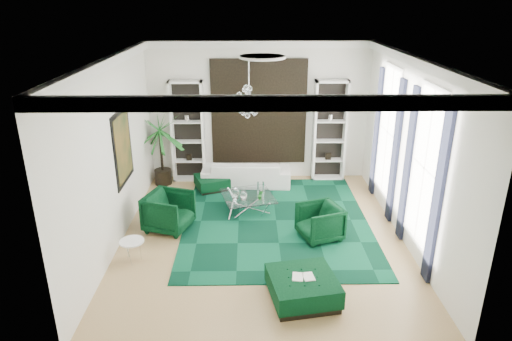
{
  "coord_description": "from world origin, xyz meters",
  "views": [
    {
      "loc": [
        -0.27,
        -8.74,
        4.9
      ],
      "look_at": [
        -0.12,
        0.5,
        1.33
      ],
      "focal_mm": 32.0,
      "sensor_mm": 36.0,
      "label": 1
    }
  ],
  "objects_px": {
    "side_table": "(133,252)",
    "palm": "(160,141)",
    "ottoman_side": "(212,183)",
    "armchair_left": "(169,212)",
    "armchair_right": "(320,222)",
    "ottoman_front": "(303,288)",
    "coffee_table": "(248,203)",
    "sofa": "(246,173)"
  },
  "relations": [
    {
      "from": "sofa",
      "to": "ottoman_front",
      "type": "bearing_deg",
      "value": 103.06
    },
    {
      "from": "armchair_right",
      "to": "ottoman_side",
      "type": "distance_m",
      "value": 3.68
    },
    {
      "from": "sofa",
      "to": "armchair_right",
      "type": "xyz_separation_m",
      "value": [
        1.58,
        -3.0,
        0.03
      ]
    },
    {
      "from": "side_table",
      "to": "armchair_right",
      "type": "bearing_deg",
      "value": 13.18
    },
    {
      "from": "ottoman_side",
      "to": "side_table",
      "type": "bearing_deg",
      "value": -109.66
    },
    {
      "from": "armchair_left",
      "to": "palm",
      "type": "xyz_separation_m",
      "value": [
        -0.6,
        2.63,
        0.82
      ]
    },
    {
      "from": "coffee_table",
      "to": "side_table",
      "type": "relative_size",
      "value": 2.47
    },
    {
      "from": "armchair_left",
      "to": "side_table",
      "type": "height_order",
      "value": "armchair_left"
    },
    {
      "from": "armchair_right",
      "to": "palm",
      "type": "bearing_deg",
      "value": -147.96
    },
    {
      "from": "armchair_left",
      "to": "ottoman_side",
      "type": "distance_m",
      "value": 2.37
    },
    {
      "from": "armchair_right",
      "to": "side_table",
      "type": "relative_size",
      "value": 1.77
    },
    {
      "from": "ottoman_front",
      "to": "side_table",
      "type": "xyz_separation_m",
      "value": [
        -3.18,
        1.22,
        0.01
      ]
    },
    {
      "from": "armchair_right",
      "to": "side_table",
      "type": "distance_m",
      "value": 3.88
    },
    {
      "from": "ottoman_front",
      "to": "armchair_left",
      "type": "bearing_deg",
      "value": 136.25
    },
    {
      "from": "ottoman_side",
      "to": "armchair_right",
      "type": "bearing_deg",
      "value": -47.14
    },
    {
      "from": "coffee_table",
      "to": "palm",
      "type": "xyz_separation_m",
      "value": [
        -2.34,
        1.74,
        1.05
      ]
    },
    {
      "from": "armchair_right",
      "to": "side_table",
      "type": "height_order",
      "value": "armchair_right"
    },
    {
      "from": "coffee_table",
      "to": "armchair_left",
      "type": "bearing_deg",
      "value": -153.14
    },
    {
      "from": "ottoman_side",
      "to": "palm",
      "type": "bearing_deg",
      "value": 163.91
    },
    {
      "from": "armchair_right",
      "to": "ottoman_side",
      "type": "xyz_separation_m",
      "value": [
        -2.5,
        2.69,
        -0.2
      ]
    },
    {
      "from": "sofa",
      "to": "armchair_left",
      "type": "height_order",
      "value": "armchair_left"
    },
    {
      "from": "armchair_right",
      "to": "ottoman_side",
      "type": "relative_size",
      "value": 1.04
    },
    {
      "from": "armchair_left",
      "to": "ottoman_side",
      "type": "relative_size",
      "value": 1.16
    },
    {
      "from": "sofa",
      "to": "ottoman_front",
      "type": "xyz_separation_m",
      "value": [
        0.98,
        -5.1,
        -0.13
      ]
    },
    {
      "from": "coffee_table",
      "to": "ottoman_side",
      "type": "height_order",
      "value": "coffee_table"
    },
    {
      "from": "coffee_table",
      "to": "side_table",
      "type": "distance_m",
      "value": 3.16
    },
    {
      "from": "palm",
      "to": "coffee_table",
      "type": "bearing_deg",
      "value": -36.61
    },
    {
      "from": "armchair_right",
      "to": "ottoman_front",
      "type": "height_order",
      "value": "armchair_right"
    },
    {
      "from": "sofa",
      "to": "coffee_table",
      "type": "height_order",
      "value": "sofa"
    },
    {
      "from": "armchair_left",
      "to": "side_table",
      "type": "xyz_separation_m",
      "value": [
        -0.5,
        -1.35,
        -0.2
      ]
    },
    {
      "from": "armchair_left",
      "to": "ottoman_front",
      "type": "relative_size",
      "value": 0.85
    },
    {
      "from": "armchair_left",
      "to": "coffee_table",
      "type": "distance_m",
      "value": 1.97
    },
    {
      "from": "palm",
      "to": "side_table",
      "type": "bearing_deg",
      "value": -88.56
    },
    {
      "from": "ottoman_side",
      "to": "ottoman_front",
      "type": "relative_size",
      "value": 0.73
    },
    {
      "from": "coffee_table",
      "to": "ottoman_side",
      "type": "bearing_deg",
      "value": 125.71
    },
    {
      "from": "coffee_table",
      "to": "armchair_right",
      "type": "bearing_deg",
      "value": -41.34
    },
    {
      "from": "ottoman_side",
      "to": "side_table",
      "type": "height_order",
      "value": "side_table"
    },
    {
      "from": "ottoman_side",
      "to": "ottoman_front",
      "type": "distance_m",
      "value": 5.16
    },
    {
      "from": "side_table",
      "to": "palm",
      "type": "bearing_deg",
      "value": 91.44
    },
    {
      "from": "side_table",
      "to": "armchair_left",
      "type": "bearing_deg",
      "value": 69.76
    },
    {
      "from": "armchair_left",
      "to": "ottoman_side",
      "type": "height_order",
      "value": "armchair_left"
    },
    {
      "from": "armchair_right",
      "to": "coffee_table",
      "type": "bearing_deg",
      "value": -150.74
    }
  ]
}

